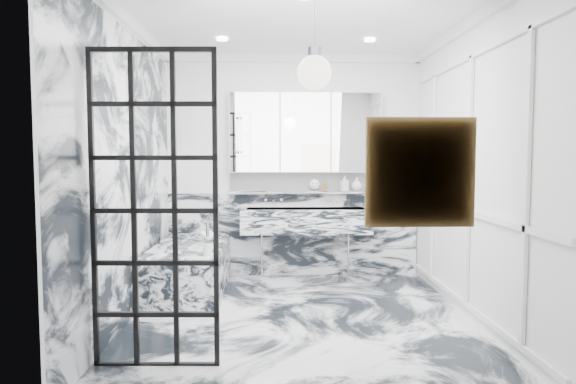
{
  "coord_description": "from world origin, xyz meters",
  "views": [
    {
      "loc": [
        -0.24,
        -4.74,
        1.53
      ],
      "look_at": [
        -0.1,
        0.5,
        1.16
      ],
      "focal_mm": 32.0,
      "sensor_mm": 36.0,
      "label": 1
    }
  ],
  "objects_px": {
    "bathtub": "(190,269)",
    "mirror_cabinet": "(305,133)",
    "crittall_door": "(154,211)",
    "trough_sink": "(306,220)"
  },
  "relations": [
    {
      "from": "crittall_door",
      "to": "mirror_cabinet",
      "type": "distance_m",
      "value": 3.13
    },
    {
      "from": "crittall_door",
      "to": "trough_sink",
      "type": "distance_m",
      "value": 2.93
    },
    {
      "from": "crittall_door",
      "to": "trough_sink",
      "type": "bearing_deg",
      "value": 66.21
    },
    {
      "from": "trough_sink",
      "to": "mirror_cabinet",
      "type": "bearing_deg",
      "value": 90.0
    },
    {
      "from": "crittall_door",
      "to": "bathtub",
      "type": "height_order",
      "value": "crittall_door"
    },
    {
      "from": "mirror_cabinet",
      "to": "bathtub",
      "type": "distance_m",
      "value": 2.2
    },
    {
      "from": "crittall_door",
      "to": "mirror_cabinet",
      "type": "height_order",
      "value": "mirror_cabinet"
    },
    {
      "from": "mirror_cabinet",
      "to": "bathtub",
      "type": "bearing_deg",
      "value": -147.94
    },
    {
      "from": "crittall_door",
      "to": "mirror_cabinet",
      "type": "xyz_separation_m",
      "value": [
        1.25,
        2.79,
        0.68
      ]
    },
    {
      "from": "bathtub",
      "to": "mirror_cabinet",
      "type": "bearing_deg",
      "value": 32.06
    }
  ]
}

